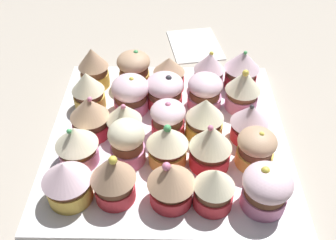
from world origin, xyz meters
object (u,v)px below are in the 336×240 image
(cupcake_0, at_px, (94,67))
(cupcake_10, at_px, (172,73))
(cupcake_17, at_px, (205,116))
(cupcake_19, at_px, (214,187))
(cupcake_24, at_px, (266,188))
(cupcake_13, at_px, (167,144))
(cupcake_14, at_px, (171,183))
(cupcake_3, at_px, (77,144))
(cupcake_8, at_px, (127,142))
(cupcake_7, at_px, (124,120))
(cupcake_11, at_px, (165,91))
(cupcake_4, at_px, (67,181))
(cupcake_18, at_px, (211,146))
(cupcake_15, at_px, (209,70))
(cupcake_22, at_px, (250,121))
(cupcake_6, at_px, (130,93))
(cupcake_2, at_px, (89,117))
(cupcake_5, at_px, (134,68))
(cupcake_9, at_px, (113,177))
(baking_tray, at_px, (168,136))
(napkin, at_px, (195,44))
(cupcake_16, at_px, (205,91))
(cupcake_12, at_px, (167,118))
(cupcake_21, at_px, (243,89))
(cupcake_1, at_px, (88,90))

(cupcake_0, bearing_deg, cupcake_10, 87.00)
(cupcake_17, height_order, cupcake_19, cupcake_17)
(cupcake_10, distance_m, cupcake_24, 0.29)
(cupcake_17, bearing_deg, cupcake_13, -43.07)
(cupcake_14, bearing_deg, cupcake_24, 87.60)
(cupcake_3, xyz_separation_m, cupcake_8, (-0.00, 0.07, 0.00))
(cupcake_0, xyz_separation_m, cupcake_7, (0.14, 0.07, -0.01))
(cupcake_7, relative_size, cupcake_11, 1.02)
(cupcake_0, distance_m, cupcake_8, 0.21)
(cupcake_4, bearing_deg, cupcake_24, 88.40)
(cupcake_18, bearing_deg, cupcake_15, 176.86)
(cupcake_22, bearing_deg, cupcake_6, -109.99)
(cupcake_2, distance_m, cupcake_19, 0.23)
(cupcake_6, bearing_deg, cupcake_5, 179.99)
(cupcake_10, bearing_deg, cupcake_19, 12.55)
(cupcake_0, distance_m, cupcake_9, 0.27)
(cupcake_11, relative_size, cupcake_13, 0.92)
(cupcake_4, bearing_deg, cupcake_11, 147.90)
(cupcake_6, distance_m, cupcake_9, 0.19)
(cupcake_17, bearing_deg, baking_tray, -86.81)
(cupcake_10, relative_size, cupcake_17, 0.92)
(cupcake_22, bearing_deg, cupcake_3, -78.51)
(cupcake_7, bearing_deg, cupcake_24, 56.72)
(cupcake_17, xyz_separation_m, cupcake_18, (0.07, 0.00, 0.00))
(napkin, bearing_deg, cupcake_10, -16.49)
(cupcake_15, height_order, cupcake_18, cupcake_18)
(baking_tray, height_order, cupcake_16, cupcake_16)
(cupcake_2, distance_m, cupcake_12, 0.12)
(cupcake_7, bearing_deg, cupcake_9, -0.63)
(cupcake_3, relative_size, cupcake_16, 1.10)
(cupcake_0, relative_size, cupcake_6, 1.14)
(cupcake_21, bearing_deg, cupcake_8, -55.48)
(cupcake_3, bearing_deg, cupcake_19, 68.83)
(cupcake_16, xyz_separation_m, cupcake_24, (0.21, 0.07, 0.00))
(cupcake_6, relative_size, cupcake_19, 1.00)
(cupcake_5, relative_size, cupcake_6, 1.02)
(cupcake_3, relative_size, cupcake_5, 0.99)
(cupcake_5, distance_m, cupcake_6, 0.07)
(cupcake_3, distance_m, cupcake_9, 0.09)
(cupcake_12, bearing_deg, cupcake_1, -115.08)
(cupcake_12, bearing_deg, cupcake_22, 85.41)
(cupcake_1, bearing_deg, cupcake_0, -179.41)
(cupcake_10, relative_size, cupcake_15, 0.89)
(cupcake_22, bearing_deg, cupcake_24, 1.48)
(cupcake_14, bearing_deg, cupcake_17, 158.96)
(cupcake_24, bearing_deg, cupcake_13, -120.22)
(cupcake_18, bearing_deg, cupcake_11, -153.11)
(cupcake_8, bearing_deg, cupcake_2, -130.37)
(cupcake_7, xyz_separation_m, cupcake_16, (-0.08, 0.13, -0.00))
(cupcake_6, distance_m, cupcake_17, 0.14)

